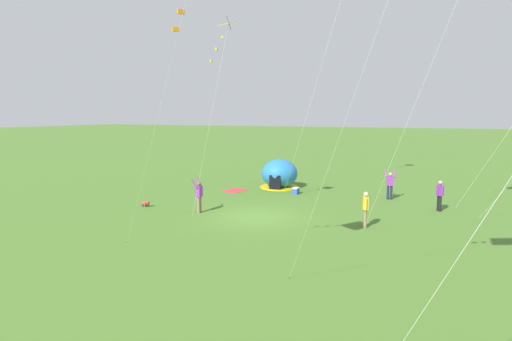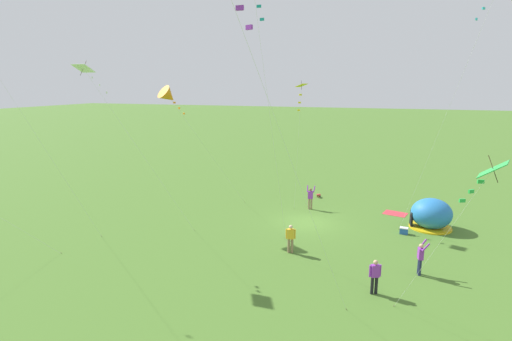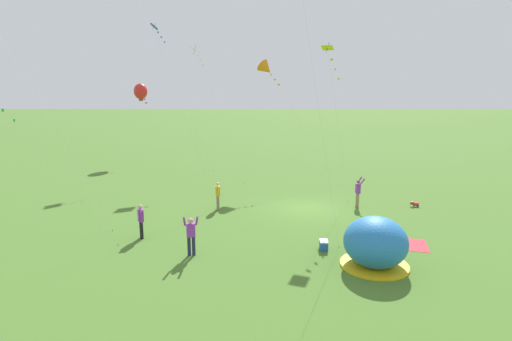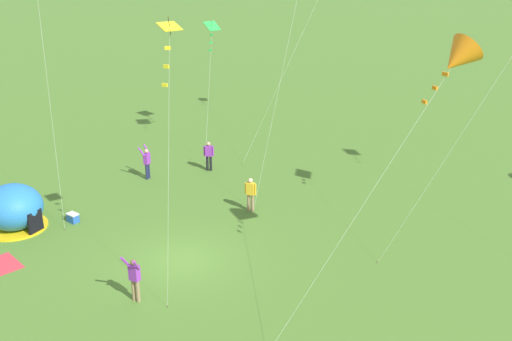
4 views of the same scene
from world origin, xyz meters
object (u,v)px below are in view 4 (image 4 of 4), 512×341
object	(u,v)px
person_near_tent	(250,193)
kite_orange	(458,58)
popup_tent	(13,208)
person_flying_kite	(134,277)
kite_green	(212,31)
person_watching_sky	(209,155)
person_strolling	(147,162)
kite_yellow	(169,44)
cooler_box	(73,218)

from	to	relation	value
person_near_tent	kite_orange	bearing A→B (deg)	-18.17
popup_tent	kite_orange	size ratio (longest dim) A/B	0.29
person_flying_kite	kite_orange	distance (m)	13.34
kite_green	person_watching_sky	bearing A→B (deg)	-57.25
person_strolling	kite_yellow	distance (m)	13.70
cooler_box	person_near_tent	xyz separation A→B (m)	(6.40, 5.45, 0.74)
person_strolling	kite_orange	xyz separation A→B (m)	(16.82, -3.71, 7.97)
kite_yellow	kite_green	distance (m)	17.72
person_near_tent	popup_tent	bearing A→B (deg)	-138.32
cooler_box	person_watching_sky	bearing A→B (deg)	80.52
person_watching_sky	popup_tent	bearing A→B (deg)	-106.90
cooler_box	person_watching_sky	world-z (taller)	person_watching_sky
person_watching_sky	person_flying_kite	size ratio (longest dim) A/B	0.91
popup_tent	person_strolling	xyz separation A→B (m)	(1.08, 7.77, 0.00)
popup_tent	kite_orange	distance (m)	20.01
person_watching_sky	person_strolling	world-z (taller)	person_strolling
person_watching_sky	person_strolling	distance (m)	3.53
cooler_box	kite_orange	world-z (taller)	kite_orange
person_near_tent	kite_green	size ratio (longest dim) A/B	0.22
popup_tent	person_watching_sky	xyz separation A→B (m)	(3.22, 10.58, -0.03)
person_strolling	kite_yellow	xyz separation A→B (m)	(8.22, -7.32, 8.17)
person_flying_kite	kite_orange	xyz separation A→B (m)	(9.13, 5.56, 7.97)
person_watching_sky	person_strolling	bearing A→B (deg)	-127.33
cooler_box	kite_green	bearing A→B (deg)	96.96
popup_tent	person_flying_kite	world-z (taller)	popup_tent
person_near_tent	kite_yellow	distance (m)	10.72
person_near_tent	kite_yellow	bearing A→B (deg)	-80.51
person_watching_sky	kite_yellow	size ratio (longest dim) A/B	0.17
popup_tent	kite_yellow	size ratio (longest dim) A/B	0.28
popup_tent	person_flying_kite	size ratio (longest dim) A/B	1.49
person_near_tent	kite_yellow	xyz separation A→B (m)	(1.14, -6.80, 8.20)
popup_tent	kite_green	world-z (taller)	kite_green
person_watching_sky	kite_orange	world-z (taller)	kite_orange
person_strolling	popup_tent	bearing A→B (deg)	-97.87
person_flying_kite	kite_green	size ratio (longest dim) A/B	0.25
cooler_box	kite_green	size ratio (longest dim) A/B	0.07
person_watching_sky	kite_green	bearing A→B (deg)	122.75
person_flying_kite	kite_green	world-z (taller)	kite_green
kite_yellow	cooler_box	bearing A→B (deg)	169.83
person_watching_sky	kite_orange	distance (m)	17.94
person_flying_kite	kite_orange	bearing A→B (deg)	31.33
person_watching_sky	person_near_tent	size ratio (longest dim) A/B	1.00
person_strolling	kite_green	bearing A→B (deg)	97.34
kite_yellow	kite_orange	world-z (taller)	kite_yellow
person_flying_kite	person_near_tent	size ratio (longest dim) A/B	1.10
person_strolling	kite_green	distance (m)	9.82
cooler_box	kite_orange	bearing A→B (deg)	7.95
person_flying_kite	person_near_tent	distance (m)	8.77
person_flying_kite	kite_orange	size ratio (longest dim) A/B	0.19
person_near_tent	kite_orange	world-z (taller)	kite_orange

